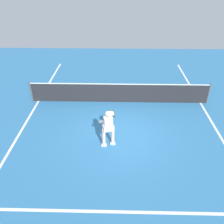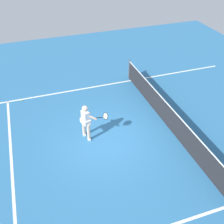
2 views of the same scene
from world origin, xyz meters
TOP-DOWN VIEW (x-y plane):
  - ground_plane at (0.00, 0.00)m, footprint 23.93×23.93m
  - service_line_marking at (0.00, -3.69)m, footprint 8.36×0.10m
  - sideline_left_marking at (-4.18, 0.00)m, footprint 0.10×16.41m
  - sideline_right_marking at (4.18, 0.00)m, footprint 0.10×16.41m
  - court_net at (0.00, 2.76)m, footprint 9.04×0.08m
  - tennis_player at (-0.42, -0.68)m, footprint 0.66×1.09m

SIDE VIEW (x-z plane):
  - ground_plane at x=0.00m, z-range 0.00..0.00m
  - service_line_marking at x=0.00m, z-range 0.00..0.01m
  - sideline_left_marking at x=-4.18m, z-range 0.00..0.01m
  - sideline_right_marking at x=4.18m, z-range 0.00..0.01m
  - court_net at x=0.00m, z-range -0.03..1.08m
  - tennis_player at x=-0.42m, z-range 0.07..1.62m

